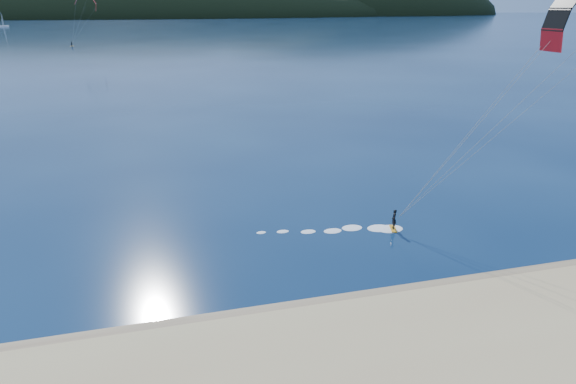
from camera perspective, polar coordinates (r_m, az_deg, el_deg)
The scene contains 4 objects.
wet_sand at distance 25.97m, azimuth -5.58°, elevation -15.45°, with size 220.00×2.50×0.10m.
headland at distance 761.53m, azimuth -14.78°, elevation 19.80°, with size 1200.00×310.00×140.00m.
kitesurfer_far at distance 212.66m, azimuth -23.20°, elevation 19.84°, with size 13.02×6.20×18.25m.
sailboat at distance 433.57m, azimuth -31.07°, elevation 16.76°, with size 7.51×4.64×10.45m.
Camera 1 is at (-2.68, -16.08, 15.67)m, focal length 29.52 mm.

